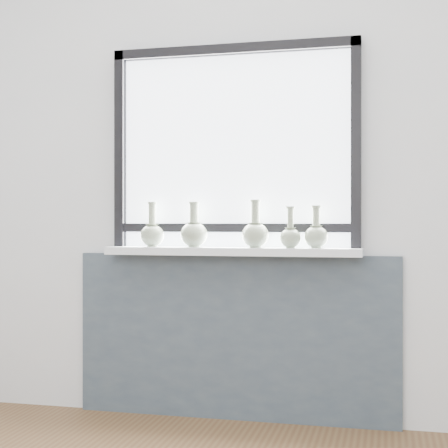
% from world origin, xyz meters
% --- Properties ---
extents(back_wall, '(3.60, 0.02, 2.60)m').
position_xyz_m(back_wall, '(0.00, 1.81, 1.30)').
color(back_wall, silver).
rests_on(back_wall, ground).
extents(apron_panel, '(1.70, 0.03, 0.86)m').
position_xyz_m(apron_panel, '(0.00, 1.78, 0.43)').
color(apron_panel, '#424E58').
rests_on(apron_panel, ground).
extents(windowsill, '(1.32, 0.18, 0.04)m').
position_xyz_m(windowsill, '(0.00, 1.71, 0.88)').
color(windowsill, white).
rests_on(windowsill, apron_panel).
extents(window, '(1.30, 0.06, 1.05)m').
position_xyz_m(window, '(0.00, 1.77, 1.44)').
color(window, black).
rests_on(window, windowsill).
extents(vase_a, '(0.13, 0.13, 0.24)m').
position_xyz_m(vase_a, '(-0.43, 1.72, 0.97)').
color(vase_a, '#91A084').
rests_on(vase_a, windowsill).
extents(vase_b, '(0.14, 0.14, 0.23)m').
position_xyz_m(vase_b, '(-0.20, 1.71, 0.98)').
color(vase_b, '#91A084').
rests_on(vase_b, windowsill).
extents(vase_c, '(0.14, 0.14, 0.24)m').
position_xyz_m(vase_c, '(0.13, 1.71, 0.98)').
color(vase_c, '#91A084').
rests_on(vase_c, windowsill).
extents(vase_d, '(0.11, 0.11, 0.21)m').
position_xyz_m(vase_d, '(0.31, 1.69, 0.96)').
color(vase_d, '#91A084').
rests_on(vase_d, windowsill).
extents(vase_e, '(0.12, 0.12, 0.21)m').
position_xyz_m(vase_e, '(0.43, 1.72, 0.97)').
color(vase_e, '#91A084').
rests_on(vase_e, windowsill).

